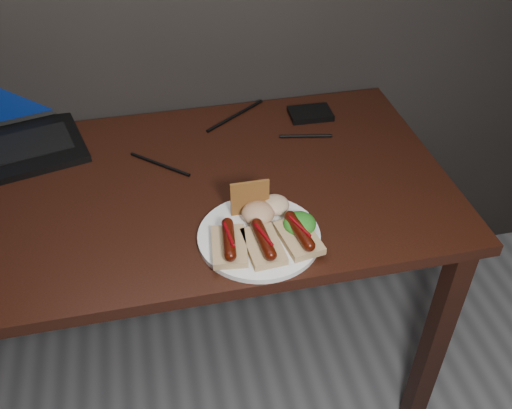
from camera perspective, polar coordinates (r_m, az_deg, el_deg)
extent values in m
cube|color=black|center=(1.37, -9.98, 1.05)|extent=(1.40, 0.70, 0.03)
cube|color=black|center=(1.59, 17.36, -13.15)|extent=(0.05, 0.05, 0.72)
cube|color=black|center=(1.95, 9.81, 0.44)|extent=(0.05, 0.05, 0.72)
cube|color=black|center=(1.58, -23.48, 4.83)|extent=(0.41, 0.33, 0.02)
cube|color=black|center=(1.57, -23.57, 5.14)|extent=(0.33, 0.21, 0.00)
cube|color=black|center=(1.62, 5.45, 9.03)|extent=(0.12, 0.08, 0.02)
cylinder|color=black|center=(1.44, -9.59, 4.00)|extent=(0.14, 0.13, 0.01)
cylinder|color=black|center=(1.61, -2.08, 8.89)|extent=(0.18, 0.13, 0.01)
cylinder|color=black|center=(1.53, 4.99, 6.84)|extent=(0.14, 0.03, 0.01)
cylinder|color=white|center=(1.21, 0.30, -3.21)|extent=(0.32, 0.32, 0.01)
cube|color=#DBB180|center=(1.17, -2.70, -4.20)|extent=(0.08, 0.12, 0.02)
cylinder|color=#461004|center=(1.16, -2.73, -3.47)|extent=(0.04, 0.10, 0.02)
sphere|color=#461004|center=(1.12, -2.58, -5.13)|extent=(0.03, 0.02, 0.02)
sphere|color=#461004|center=(1.19, -2.88, -1.91)|extent=(0.03, 0.02, 0.02)
cylinder|color=#670408|center=(1.15, -2.75, -3.02)|extent=(0.01, 0.07, 0.01)
cube|color=#DBB180|center=(1.17, 0.75, -4.20)|extent=(0.08, 0.12, 0.02)
cylinder|color=#461004|center=(1.15, 0.76, -3.47)|extent=(0.03, 0.10, 0.02)
sphere|color=#461004|center=(1.12, 1.48, -5.07)|extent=(0.03, 0.02, 0.02)
sphere|color=#461004|center=(1.19, 0.08, -1.97)|extent=(0.03, 0.02, 0.02)
cylinder|color=#670408|center=(1.15, 0.76, -3.02)|extent=(0.03, 0.07, 0.01)
cube|color=#DBB180|center=(1.19, 4.31, -3.35)|extent=(0.09, 0.12, 0.02)
cylinder|color=#461004|center=(1.18, 4.36, -2.63)|extent=(0.04, 0.10, 0.02)
sphere|color=#461004|center=(1.15, 5.36, -4.12)|extent=(0.03, 0.02, 0.02)
sphere|color=#461004|center=(1.21, 3.41, -1.21)|extent=(0.03, 0.02, 0.02)
cylinder|color=#670408|center=(1.17, 4.39, -2.17)|extent=(0.03, 0.07, 0.01)
cube|color=#A6682D|center=(1.23, -0.62, 0.69)|extent=(0.09, 0.01, 0.08)
ellipsoid|color=#105012|center=(1.21, 4.39, -1.92)|extent=(0.07, 0.07, 0.04)
ellipsoid|color=maroon|center=(1.23, 0.22, -0.84)|extent=(0.07, 0.07, 0.04)
ellipsoid|color=beige|center=(1.25, 1.89, -0.04)|extent=(0.06, 0.06, 0.04)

